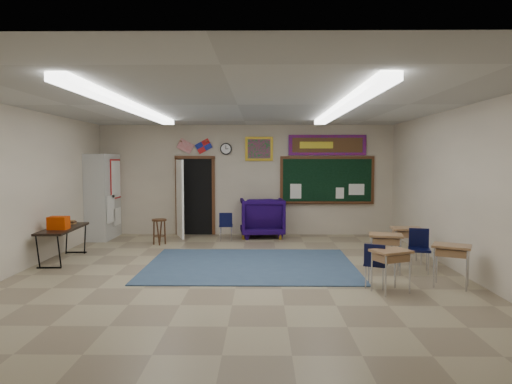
{
  "coord_description": "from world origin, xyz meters",
  "views": [
    {
      "loc": [
        0.41,
        -7.94,
        2.04
      ],
      "look_at": [
        0.3,
        1.5,
        1.38
      ],
      "focal_mm": 32.0,
      "sensor_mm": 36.0,
      "label": 1
    }
  ],
  "objects_px": {
    "wingback_armchair": "(262,217)",
    "student_desk_front_right": "(406,243)",
    "wooden_stool": "(159,231)",
    "folding_table": "(63,242)",
    "student_desk_front_left": "(385,251)"
  },
  "relations": [
    {
      "from": "wingback_armchair",
      "to": "student_desk_front_right",
      "type": "height_order",
      "value": "wingback_armchair"
    },
    {
      "from": "wooden_stool",
      "to": "wingback_armchair",
      "type": "bearing_deg",
      "value": 25.22
    },
    {
      "from": "student_desk_front_right",
      "to": "wooden_stool",
      "type": "relative_size",
      "value": 1.14
    },
    {
      "from": "wingback_armchair",
      "to": "student_desk_front_right",
      "type": "distance_m",
      "value": 4.22
    },
    {
      "from": "wingback_armchair",
      "to": "folding_table",
      "type": "relative_size",
      "value": 0.7
    },
    {
      "from": "folding_table",
      "to": "wooden_stool",
      "type": "xyz_separation_m",
      "value": [
        1.57,
        1.78,
        -0.05
      ]
    },
    {
      "from": "folding_table",
      "to": "wooden_stool",
      "type": "relative_size",
      "value": 2.67
    },
    {
      "from": "wooden_stool",
      "to": "student_desk_front_left",
      "type": "bearing_deg",
      "value": -29.75
    },
    {
      "from": "student_desk_front_right",
      "to": "wingback_armchair",
      "type": "bearing_deg",
      "value": 137.52
    },
    {
      "from": "folding_table",
      "to": "wooden_stool",
      "type": "distance_m",
      "value": 2.37
    },
    {
      "from": "wingback_armchair",
      "to": "wooden_stool",
      "type": "distance_m",
      "value": 2.76
    },
    {
      "from": "student_desk_front_left",
      "to": "student_desk_front_right",
      "type": "distance_m",
      "value": 1.02
    },
    {
      "from": "student_desk_front_right",
      "to": "folding_table",
      "type": "height_order",
      "value": "folding_table"
    },
    {
      "from": "wingback_armchair",
      "to": "wooden_stool",
      "type": "bearing_deg",
      "value": 19.65
    },
    {
      "from": "wingback_armchair",
      "to": "wooden_stool",
      "type": "relative_size",
      "value": 1.86
    }
  ]
}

